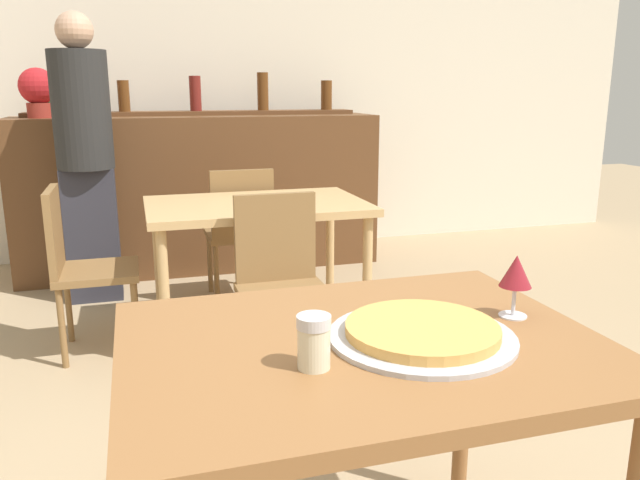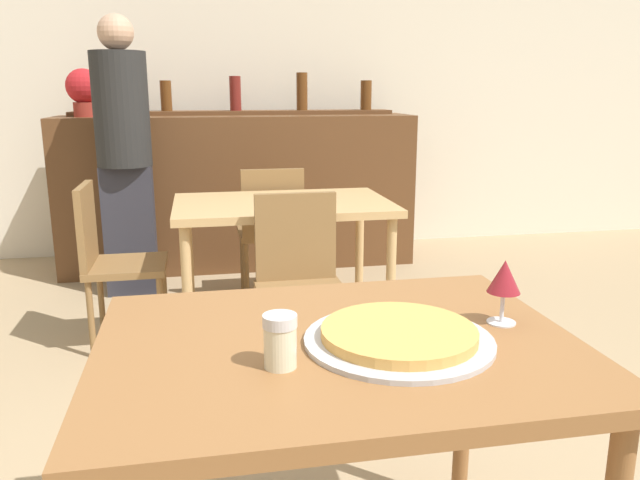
{
  "view_description": "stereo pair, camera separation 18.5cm",
  "coord_description": "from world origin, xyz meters",
  "px_view_note": "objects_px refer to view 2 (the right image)",
  "views": [
    {
      "loc": [
        -0.47,
        -1.25,
        1.32
      ],
      "look_at": [
        0.06,
        0.55,
        0.86
      ],
      "focal_mm": 35.0,
      "sensor_mm": 36.0,
      "label": 1
    },
    {
      "loc": [
        -0.29,
        -1.29,
        1.32
      ],
      "look_at": [
        0.06,
        0.55,
        0.86
      ],
      "focal_mm": 35.0,
      "sensor_mm": 36.0,
      "label": 2
    }
  ],
  "objects_px": {
    "person_standing": "(124,147)",
    "chair_far_side_front": "(299,275)",
    "chair_far_side_left": "(110,254)",
    "chair_far_side_back": "(271,225)",
    "cheese_shaker": "(280,341)",
    "pizza_tray": "(399,336)",
    "wine_glass": "(504,278)",
    "potted_plant": "(84,90)"
  },
  "relations": [
    {
      "from": "person_standing",
      "to": "chair_far_side_front",
      "type": "bearing_deg",
      "value": -57.96
    },
    {
      "from": "chair_far_side_left",
      "to": "chair_far_side_front",
      "type": "bearing_deg",
      "value": -121.46
    },
    {
      "from": "chair_far_side_back",
      "to": "chair_far_side_left",
      "type": "relative_size",
      "value": 1.0
    },
    {
      "from": "chair_far_side_front",
      "to": "cheese_shaker",
      "type": "bearing_deg",
      "value": -100.52
    },
    {
      "from": "person_standing",
      "to": "pizza_tray",
      "type": "bearing_deg",
      "value": -72.93
    },
    {
      "from": "wine_glass",
      "to": "chair_far_side_back",
      "type": "bearing_deg",
      "value": 96.37
    },
    {
      "from": "chair_far_side_back",
      "to": "potted_plant",
      "type": "distance_m",
      "value": 1.67
    },
    {
      "from": "cheese_shaker",
      "to": "wine_glass",
      "type": "height_order",
      "value": "wine_glass"
    },
    {
      "from": "cheese_shaker",
      "to": "wine_glass",
      "type": "relative_size",
      "value": 0.71
    },
    {
      "from": "chair_far_side_back",
      "to": "cheese_shaker",
      "type": "distance_m",
      "value": 2.66
    },
    {
      "from": "chair_far_side_front",
      "to": "pizza_tray",
      "type": "distance_m",
      "value": 1.48
    },
    {
      "from": "person_standing",
      "to": "wine_glass",
      "type": "height_order",
      "value": "person_standing"
    },
    {
      "from": "potted_plant",
      "to": "chair_far_side_front",
      "type": "bearing_deg",
      "value": -58.7
    },
    {
      "from": "cheese_shaker",
      "to": "person_standing",
      "type": "relative_size",
      "value": 0.06
    },
    {
      "from": "chair_far_side_front",
      "to": "wine_glass",
      "type": "relative_size",
      "value": 5.36
    },
    {
      "from": "chair_far_side_front",
      "to": "chair_far_side_left",
      "type": "bearing_deg",
      "value": 148.54
    },
    {
      "from": "chair_far_side_front",
      "to": "potted_plant",
      "type": "height_order",
      "value": "potted_plant"
    },
    {
      "from": "potted_plant",
      "to": "chair_far_side_left",
      "type": "bearing_deg",
      "value": -78.46
    },
    {
      "from": "pizza_tray",
      "to": "person_standing",
      "type": "height_order",
      "value": "person_standing"
    },
    {
      "from": "chair_far_side_back",
      "to": "cheese_shaker",
      "type": "xyz_separation_m",
      "value": [
        -0.28,
        -2.63,
        0.33
      ]
    },
    {
      "from": "pizza_tray",
      "to": "cheese_shaker",
      "type": "bearing_deg",
      "value": -165.38
    },
    {
      "from": "cheese_shaker",
      "to": "potted_plant",
      "type": "bearing_deg",
      "value": 104.56
    },
    {
      "from": "chair_far_side_back",
      "to": "chair_far_side_left",
      "type": "bearing_deg",
      "value": 31.46
    },
    {
      "from": "cheese_shaker",
      "to": "potted_plant",
      "type": "xyz_separation_m",
      "value": [
        -0.9,
        3.48,
        0.49
      ]
    },
    {
      "from": "pizza_tray",
      "to": "person_standing",
      "type": "distance_m",
      "value": 3.01
    },
    {
      "from": "chair_far_side_front",
      "to": "potted_plant",
      "type": "bearing_deg",
      "value": 121.3
    },
    {
      "from": "chair_far_side_back",
      "to": "person_standing",
      "type": "bearing_deg",
      "value": -19.74
    },
    {
      "from": "pizza_tray",
      "to": "potted_plant",
      "type": "height_order",
      "value": "potted_plant"
    },
    {
      "from": "potted_plant",
      "to": "chair_far_side_back",
      "type": "bearing_deg",
      "value": -35.59
    },
    {
      "from": "cheese_shaker",
      "to": "chair_far_side_back",
      "type": "bearing_deg",
      "value": 83.84
    },
    {
      "from": "chair_far_side_left",
      "to": "wine_glass",
      "type": "bearing_deg",
      "value": -148.68
    },
    {
      "from": "chair_far_side_left",
      "to": "pizza_tray",
      "type": "relative_size",
      "value": 1.99
    },
    {
      "from": "potted_plant",
      "to": "pizza_tray",
      "type": "bearing_deg",
      "value": -70.89
    },
    {
      "from": "chair_far_side_back",
      "to": "wine_glass",
      "type": "bearing_deg",
      "value": 96.37
    },
    {
      "from": "cheese_shaker",
      "to": "pizza_tray",
      "type": "bearing_deg",
      "value": 14.62
    },
    {
      "from": "chair_far_side_front",
      "to": "pizza_tray",
      "type": "xyz_separation_m",
      "value": [
        -0.01,
        -1.45,
        0.29
      ]
    },
    {
      "from": "wine_glass",
      "to": "potted_plant",
      "type": "xyz_separation_m",
      "value": [
        -1.46,
        3.34,
        0.44
      ]
    },
    {
      "from": "chair_far_side_left",
      "to": "potted_plant",
      "type": "xyz_separation_m",
      "value": [
        -0.29,
        1.4,
        0.82
      ]
    },
    {
      "from": "pizza_tray",
      "to": "wine_glass",
      "type": "bearing_deg",
      "value": 13.67
    },
    {
      "from": "cheese_shaker",
      "to": "wine_glass",
      "type": "bearing_deg",
      "value": 14.14
    },
    {
      "from": "chair_far_side_front",
      "to": "potted_plant",
      "type": "distance_m",
      "value": 2.43
    },
    {
      "from": "chair_far_side_left",
      "to": "person_standing",
      "type": "bearing_deg",
      "value": -0.74
    }
  ]
}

